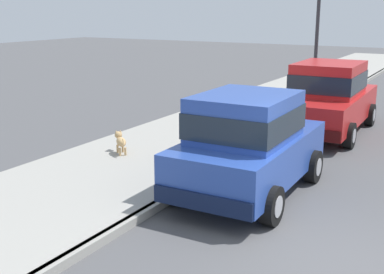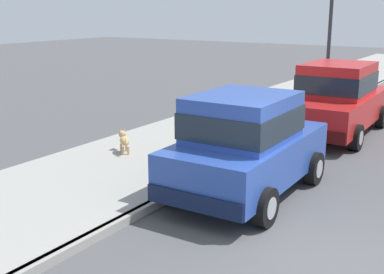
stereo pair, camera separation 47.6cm
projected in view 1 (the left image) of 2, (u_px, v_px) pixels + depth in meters
name	position (u px, v px, depth m)	size (l,w,h in m)	color
ground_plane	(343.00, 266.00, 6.62)	(80.00, 80.00, 0.00)	#4C4C4F
curb	(144.00, 213.00, 8.14)	(0.16, 64.00, 0.14)	gray
sidewalk	(62.00, 194.00, 9.01)	(3.60, 64.00, 0.14)	#99968E
car_blue_hatchback	(248.00, 143.00, 8.94)	(1.99, 3.82, 1.88)	#28479E
car_red_sedan	(328.00, 97.00, 13.53)	(2.09, 4.63, 1.92)	red
dog_tan	(121.00, 141.00, 11.22)	(0.61, 0.53, 0.49)	tan
fire_hydrant	(257.00, 120.00, 13.10)	(0.34, 0.24, 0.72)	gold
street_lamp	(318.00, 21.00, 16.43)	(0.36, 0.36, 4.42)	#2D2D33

